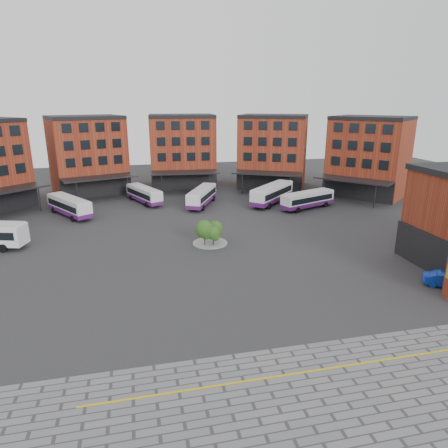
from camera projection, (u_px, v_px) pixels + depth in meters
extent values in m
plane|color=#28282B|center=(213.00, 286.00, 38.81)|extent=(160.00, 160.00, 0.00)
cube|color=gold|center=(285.00, 375.00, 26.18)|extent=(26.00, 0.15, 0.02)
cube|color=black|center=(4.00, 191.00, 61.43)|extent=(12.61, 11.97, 0.25)
cylinder|color=black|center=(40.00, 199.00, 64.58)|extent=(0.20, 0.20, 4.00)
cube|color=maroon|center=(88.00, 156.00, 76.77)|extent=(15.55, 13.69, 14.00)
cube|color=black|center=(97.00, 186.00, 74.32)|extent=(12.45, 4.71, 4.00)
cube|color=black|center=(84.00, 117.00, 74.61)|extent=(15.65, 13.97, 0.60)
cube|color=black|center=(94.00, 147.00, 72.02)|extent=(10.87, 3.87, 8.00)
cube|color=black|center=(100.00, 178.00, 71.81)|extent=(13.72, 8.39, 0.25)
cylinder|color=black|center=(77.00, 193.00, 68.66)|extent=(0.20, 0.20, 4.00)
cylinder|color=black|center=(128.00, 187.00, 73.23)|extent=(0.20, 0.20, 4.00)
cube|color=maroon|center=(183.00, 152.00, 82.97)|extent=(13.67, 10.88, 14.00)
cube|color=black|center=(185.00, 180.00, 79.87)|extent=(13.00, 1.41, 4.00)
cube|color=black|center=(181.00, 116.00, 80.80)|extent=(13.69, 11.18, 0.60)
cube|color=black|center=(184.00, 144.00, 77.55)|extent=(11.42, 0.95, 8.00)
cube|color=black|center=(185.00, 172.00, 77.06)|extent=(13.28, 5.30, 0.25)
cylinder|color=black|center=(162.00, 185.00, 75.29)|extent=(0.20, 0.20, 4.00)
cylinder|color=black|center=(210.00, 184.00, 76.61)|extent=(0.20, 0.20, 4.00)
cube|color=maroon|center=(273.00, 153.00, 82.11)|extent=(16.12, 14.81, 14.00)
cube|color=black|center=(269.00, 181.00, 79.10)|extent=(11.81, 6.35, 4.00)
cube|color=black|center=(274.00, 116.00, 79.94)|extent=(16.26, 15.08, 0.60)
cube|color=black|center=(270.00, 144.00, 76.78)|extent=(10.26, 5.33, 8.00)
cube|color=black|center=(267.00, 173.00, 76.33)|extent=(13.58, 9.82, 0.25)
cylinder|color=black|center=(242.00, 184.00, 76.33)|extent=(0.20, 0.20, 4.00)
cylinder|color=black|center=(290.00, 186.00, 74.19)|extent=(0.20, 0.20, 4.00)
cube|color=maroon|center=(368.00, 158.00, 74.33)|extent=(16.02, 16.39, 14.00)
cube|color=black|center=(357.00, 189.00, 72.12)|extent=(8.74, 10.28, 4.00)
cube|color=black|center=(373.00, 118.00, 72.16)|extent=(16.25, 16.58, 0.60)
cube|color=black|center=(360.00, 149.00, 69.84)|extent=(7.47, 8.86, 8.00)
cube|color=black|center=(353.00, 180.00, 69.74)|extent=(11.73, 12.79, 0.25)
cylinder|color=black|center=(323.00, 189.00, 71.60)|extent=(0.20, 0.20, 4.00)
cylinder|color=black|center=(375.00, 196.00, 66.34)|extent=(0.20, 0.20, 4.00)
cube|color=black|center=(434.00, 255.00, 41.18)|extent=(0.40, 12.00, 4.00)
cylinder|color=gray|center=(210.00, 243.00, 50.39)|extent=(4.40, 4.40, 0.12)
cylinder|color=#332114|center=(205.00, 240.00, 49.46)|extent=(0.14, 0.14, 1.52)
sphere|color=#234416|center=(205.00, 229.00, 49.05)|extent=(2.27, 2.27, 2.27)
sphere|color=#234416|center=(206.00, 233.00, 49.09)|extent=(1.59, 1.59, 1.59)
cylinder|color=#332114|center=(215.00, 237.00, 50.95)|extent=(0.14, 0.14, 1.29)
sphere|color=#234416|center=(215.00, 228.00, 50.60)|extent=(1.88, 1.88, 1.88)
sphere|color=#234416|center=(217.00, 231.00, 50.62)|extent=(1.32, 1.32, 1.32)
cylinder|color=#332114|center=(213.00, 241.00, 49.34)|extent=(0.14, 0.14, 1.24)
sphere|color=#234416|center=(213.00, 233.00, 49.01)|extent=(1.76, 1.76, 1.76)
sphere|color=#234416|center=(215.00, 236.00, 49.02)|extent=(1.23, 1.23, 1.23)
cylinder|color=black|center=(3.00, 248.00, 47.30)|extent=(1.07, 0.58, 1.02)
cylinder|color=black|center=(15.00, 241.00, 49.73)|extent=(1.07, 0.58, 1.02)
cube|color=silver|center=(69.00, 205.00, 62.02)|extent=(7.67, 10.09, 2.33)
cube|color=black|center=(69.00, 204.00, 61.98)|extent=(7.27, 9.42, 0.90)
cube|color=silver|center=(68.00, 198.00, 61.67)|extent=(7.37, 9.68, 0.11)
cube|color=black|center=(55.00, 198.00, 65.39)|extent=(1.76, 1.20, 1.05)
cube|color=#55176A|center=(70.00, 210.00, 62.27)|extent=(7.73, 10.14, 0.67)
cylinder|color=black|center=(53.00, 210.00, 63.81)|extent=(0.76, 0.95, 0.95)
cylinder|color=black|center=(68.00, 208.00, 65.44)|extent=(0.76, 0.95, 0.95)
cylinder|color=black|center=(73.00, 219.00, 59.33)|extent=(0.76, 0.95, 0.95)
cylinder|color=black|center=(88.00, 215.00, 60.95)|extent=(0.76, 0.95, 0.95)
cube|color=silver|center=(144.00, 194.00, 69.96)|extent=(6.05, 9.94, 2.20)
cube|color=black|center=(144.00, 193.00, 69.91)|extent=(5.79, 9.24, 0.85)
cube|color=silver|center=(144.00, 188.00, 69.62)|extent=(5.81, 9.54, 0.11)
cube|color=black|center=(132.00, 188.00, 73.60)|extent=(1.79, 0.88, 0.99)
cube|color=#55176A|center=(144.00, 198.00, 70.19)|extent=(6.11, 9.99, 0.63)
cylinder|color=black|center=(131.00, 198.00, 72.08)|extent=(0.61, 0.93, 0.90)
cylinder|color=black|center=(142.00, 196.00, 73.36)|extent=(0.61, 0.93, 0.90)
cylinder|color=black|center=(147.00, 205.00, 67.24)|extent=(0.61, 0.93, 0.90)
cylinder|color=black|center=(159.00, 203.00, 68.51)|extent=(0.61, 0.93, 0.90)
cube|color=white|center=(202.00, 196.00, 68.28)|extent=(6.70, 10.43, 2.33)
cube|color=black|center=(202.00, 195.00, 68.23)|extent=(6.39, 9.71, 0.90)
cube|color=silver|center=(202.00, 189.00, 67.92)|extent=(6.44, 10.02, 0.11)
cube|color=black|center=(210.00, 188.00, 72.98)|extent=(1.87, 0.99, 1.04)
cube|color=#55176A|center=(202.00, 200.00, 68.53)|extent=(6.76, 10.49, 0.66)
cylinder|color=black|center=(201.00, 198.00, 72.01)|extent=(0.67, 0.98, 0.95)
cylinder|color=black|center=(214.00, 198.00, 71.49)|extent=(0.67, 0.98, 0.95)
cylinder|color=black|center=(189.00, 207.00, 65.79)|extent=(0.67, 0.98, 0.95)
cylinder|color=black|center=(203.00, 208.00, 65.27)|extent=(0.67, 0.98, 0.95)
cube|color=white|center=(272.00, 193.00, 69.47)|extent=(10.07, 10.04, 2.58)
cube|color=black|center=(272.00, 192.00, 69.42)|extent=(9.46, 9.43, 1.00)
cube|color=silver|center=(272.00, 185.00, 69.08)|extent=(9.67, 9.64, 0.13)
cube|color=black|center=(286.00, 186.00, 74.00)|extent=(1.66, 1.67, 1.16)
cube|color=#55176A|center=(272.00, 198.00, 69.75)|extent=(10.13, 10.10, 0.74)
cylinder|color=black|center=(274.00, 195.00, 73.54)|extent=(0.97, 0.97, 1.05)
cylinder|color=black|center=(287.00, 197.00, 72.19)|extent=(0.97, 0.97, 1.05)
cylinder|color=black|center=(255.00, 204.00, 67.56)|extent=(0.97, 0.97, 1.05)
cylinder|color=black|center=(269.00, 206.00, 66.21)|extent=(0.97, 0.97, 1.05)
cube|color=white|center=(308.00, 199.00, 66.22)|extent=(10.23, 5.81, 2.25)
cube|color=black|center=(308.00, 198.00, 66.17)|extent=(9.50, 5.57, 0.87)
cube|color=silver|center=(308.00, 192.00, 65.87)|extent=(9.82, 5.58, 0.11)
cube|color=black|center=(328.00, 194.00, 68.80)|extent=(0.82, 1.86, 1.01)
cube|color=#55176A|center=(307.00, 204.00, 66.45)|extent=(10.28, 5.86, 0.64)
cylinder|color=black|center=(316.00, 202.00, 69.20)|extent=(0.95, 0.59, 0.92)
cylinder|color=black|center=(326.00, 205.00, 67.38)|extent=(0.95, 0.59, 0.92)
cylinder|color=black|center=(288.00, 207.00, 65.74)|extent=(0.95, 0.59, 0.92)
cylinder|color=black|center=(298.00, 210.00, 63.93)|extent=(0.95, 0.59, 0.92)
imported|color=#0B2B96|center=(447.00, 280.00, 38.48)|extent=(4.41, 3.59, 1.41)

